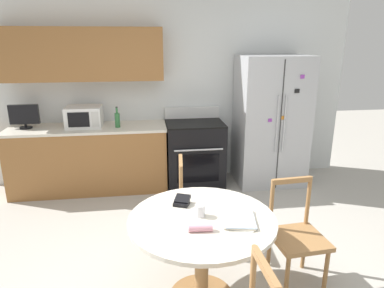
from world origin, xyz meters
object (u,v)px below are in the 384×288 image
(oven_range, at_px, (195,153))
(counter_bottle, at_px, (117,120))
(wallet, at_px, (182,201))
(candle_glass, at_px, (200,211))
(microwave, at_px, (84,116))
(dining_chair_right, at_px, (297,236))
(refrigerator, at_px, (271,121))
(countertop_tv, at_px, (24,116))
(dining_chair_far, at_px, (197,203))

(oven_range, distance_m, counter_bottle, 1.18)
(oven_range, height_order, wallet, oven_range)
(counter_bottle, bearing_deg, candle_glass, -71.22)
(wallet, bearing_deg, oven_range, 78.86)
(microwave, height_order, dining_chair_right, microwave)
(dining_chair_right, relative_size, wallet, 5.51)
(dining_chair_right, bearing_deg, refrigerator, -108.26)
(refrigerator, distance_m, countertop_tv, 3.34)
(refrigerator, bearing_deg, candle_glass, -121.58)
(wallet, bearing_deg, counter_bottle, 107.64)
(dining_chair_right, relative_size, candle_glass, 9.67)
(dining_chair_far, bearing_deg, countertop_tv, -121.39)
(countertop_tv, bearing_deg, refrigerator, -1.55)
(oven_range, bearing_deg, dining_chair_far, -97.52)
(dining_chair_far, bearing_deg, candle_glass, -1.49)
(dining_chair_far, bearing_deg, microwave, -134.47)
(microwave, relative_size, counter_bottle, 1.66)
(oven_range, relative_size, countertop_tv, 2.91)
(oven_range, bearing_deg, refrigerator, -1.78)
(wallet, bearing_deg, refrigerator, 53.70)
(microwave, relative_size, wallet, 2.82)
(refrigerator, height_order, dining_chair_right, refrigerator)
(countertop_tv, xyz_separation_m, counter_bottle, (1.20, -0.11, -0.07))
(oven_range, distance_m, candle_glass, 2.32)
(counter_bottle, distance_m, dining_chair_right, 2.74)
(candle_glass, height_order, wallet, candle_glass)
(microwave, xyz_separation_m, candle_glass, (1.20, -2.34, -0.26))
(microwave, bearing_deg, refrigerator, -1.98)
(refrigerator, xyz_separation_m, counter_bottle, (-2.14, -0.02, 0.09))
(wallet, bearing_deg, dining_chair_far, 70.21)
(refrigerator, relative_size, dining_chair_right, 2.02)
(counter_bottle, distance_m, candle_glass, 2.36)
(microwave, relative_size, dining_chair_right, 0.51)
(refrigerator, height_order, oven_range, refrigerator)
(countertop_tv, bearing_deg, counter_bottle, -5.32)
(oven_range, height_order, dining_chair_right, oven_range)
(countertop_tv, relative_size, candle_glass, 3.98)
(microwave, xyz_separation_m, countertop_tv, (-0.76, 0.00, 0.03))
(dining_chair_right, bearing_deg, oven_range, -80.36)
(oven_range, height_order, dining_chair_far, oven_range)
(microwave, bearing_deg, oven_range, -2.12)
(microwave, relative_size, countertop_tv, 1.24)
(wallet, bearing_deg, candle_glass, -61.10)
(counter_bottle, xyz_separation_m, dining_chair_far, (0.85, -1.43, -0.57))
(oven_range, relative_size, candle_glass, 11.58)
(counter_bottle, xyz_separation_m, candle_glass, (0.76, -2.23, -0.23))
(oven_range, height_order, microwave, microwave)
(refrigerator, relative_size, microwave, 3.95)
(dining_chair_far, relative_size, candle_glass, 9.67)
(microwave, bearing_deg, candle_glass, -62.87)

